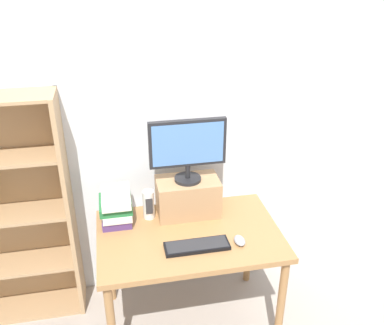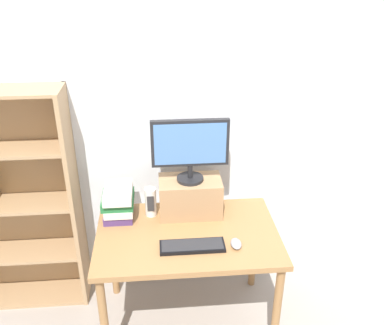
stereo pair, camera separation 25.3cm
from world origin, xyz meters
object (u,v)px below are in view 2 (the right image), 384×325
object	(u,v)px
bookshelf_unit	(7,201)
riser_box	(190,196)
book_stack	(119,202)
computer_mouse	(236,244)
desk_speaker	(151,202)
computer_monitor	(190,147)
keyboard	(192,246)
desk	(187,244)

from	to	relation	value
bookshelf_unit	riser_box	world-z (taller)	bookshelf_unit
riser_box	book_stack	world-z (taller)	riser_box
computer_mouse	book_stack	size ratio (longest dim) A/B	0.39
book_stack	desk_speaker	distance (m)	0.21
bookshelf_unit	computer_mouse	xyz separation A→B (m)	(1.45, -0.52, -0.05)
computer_monitor	book_stack	distance (m)	0.60
bookshelf_unit	desk_speaker	distance (m)	0.97
bookshelf_unit	computer_mouse	distance (m)	1.55
computer_mouse	desk_speaker	xyz separation A→B (m)	(-0.50, 0.38, 0.08)
riser_box	keyboard	xyz separation A→B (m)	(-0.02, -0.38, -0.11)
riser_box	computer_monitor	xyz separation A→B (m)	(-0.00, -0.00, 0.36)
riser_box	computer_mouse	distance (m)	0.47
desk	computer_mouse	distance (m)	0.34
desk	riser_box	xyz separation A→B (m)	(0.04, 0.23, 0.21)
bookshelf_unit	riser_box	xyz separation A→B (m)	(1.21, -0.13, 0.05)
book_stack	desk	bearing A→B (deg)	-27.35
computer_monitor	computer_mouse	bearing A→B (deg)	-58.22
computer_monitor	desk_speaker	world-z (taller)	computer_monitor
desk	bookshelf_unit	distance (m)	1.24
desk	book_stack	xyz separation A→B (m)	(-0.43, 0.22, 0.20)
computer_monitor	desk_speaker	size ratio (longest dim) A/B	2.46
desk	desk_speaker	world-z (taller)	desk_speaker
bookshelf_unit	book_stack	world-z (taller)	bookshelf_unit
bookshelf_unit	book_stack	size ratio (longest dim) A/B	5.86
book_stack	desk_speaker	world-z (taller)	book_stack
book_stack	riser_box	bearing A→B (deg)	0.98
keyboard	desk_speaker	distance (m)	0.45
bookshelf_unit	keyboard	xyz separation A→B (m)	(1.20, -0.51, -0.06)
riser_box	desk	bearing A→B (deg)	-99.02
riser_box	computer_monitor	distance (m)	0.36
keyboard	computer_mouse	world-z (taller)	computer_mouse
keyboard	book_stack	distance (m)	0.59
computer_monitor	keyboard	bearing A→B (deg)	-92.91
computer_monitor	keyboard	distance (m)	0.60
bookshelf_unit	riser_box	distance (m)	1.22
desk	book_stack	world-z (taller)	book_stack
book_stack	desk_speaker	bearing A→B (deg)	-0.48
keyboard	computer_mouse	xyz separation A→B (m)	(0.26, -0.01, 0.01)
desk_speaker	desk	bearing A→B (deg)	-44.73
desk	keyboard	size ratio (longest dim) A/B	2.94
bookshelf_unit	book_stack	bearing A→B (deg)	-10.67
keyboard	book_stack	size ratio (longest dim) A/B	1.42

